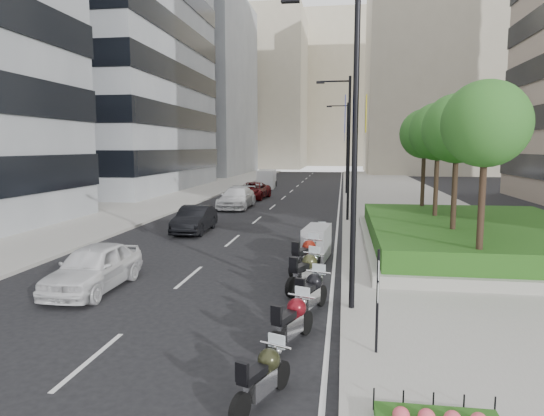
% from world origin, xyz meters
% --- Properties ---
extents(ground, '(160.00, 160.00, 0.00)m').
position_xyz_m(ground, '(0.00, 0.00, 0.00)').
color(ground, black).
rests_on(ground, ground).
extents(sidewalk_right, '(10.00, 100.00, 0.15)m').
position_xyz_m(sidewalk_right, '(9.00, 30.00, 0.07)').
color(sidewalk_right, '#9E9B93').
rests_on(sidewalk_right, ground).
extents(sidewalk_left, '(8.00, 100.00, 0.15)m').
position_xyz_m(sidewalk_left, '(-12.00, 30.00, 0.07)').
color(sidewalk_left, '#9E9B93').
rests_on(sidewalk_left, ground).
extents(lane_edge, '(0.12, 100.00, 0.01)m').
position_xyz_m(lane_edge, '(3.70, 30.00, 0.01)').
color(lane_edge, silver).
rests_on(lane_edge, ground).
extents(lane_centre, '(0.12, 100.00, 0.01)m').
position_xyz_m(lane_centre, '(-1.50, 30.00, 0.01)').
color(lane_centre, silver).
rests_on(lane_centre, ground).
extents(building_grey_mid, '(22.00, 26.00, 40.00)m').
position_xyz_m(building_grey_mid, '(-24.00, 38.00, 20.00)').
color(building_grey_mid, gray).
rests_on(building_grey_mid, ground).
extents(building_grey_far, '(22.00, 26.00, 30.00)m').
position_xyz_m(building_grey_far, '(-24.00, 70.00, 15.00)').
color(building_grey_far, gray).
rests_on(building_grey_far, ground).
extents(building_cream_right, '(28.00, 24.00, 36.00)m').
position_xyz_m(building_cream_right, '(22.00, 80.00, 18.00)').
color(building_cream_right, '#B7AD93').
rests_on(building_cream_right, ground).
extents(building_cream_left, '(26.00, 24.00, 34.00)m').
position_xyz_m(building_cream_left, '(-18.00, 100.00, 17.00)').
color(building_cream_left, '#B7AD93').
rests_on(building_cream_left, ground).
extents(building_cream_centre, '(30.00, 24.00, 38.00)m').
position_xyz_m(building_cream_centre, '(2.00, 120.00, 19.00)').
color(building_cream_centre, '#B7AD93').
rests_on(building_cream_centre, ground).
extents(planter, '(10.00, 14.00, 0.40)m').
position_xyz_m(planter, '(10.00, 10.00, 0.35)').
color(planter, '#A09F95').
rests_on(planter, sidewalk_right).
extents(hedge, '(9.40, 13.40, 0.80)m').
position_xyz_m(hedge, '(10.00, 10.00, 0.95)').
color(hedge, '#1F5117').
rests_on(hedge, planter).
extents(tree_0, '(2.80, 2.80, 6.30)m').
position_xyz_m(tree_0, '(8.50, 4.00, 5.42)').
color(tree_0, '#332319').
rests_on(tree_0, planter).
extents(tree_1, '(2.80, 2.80, 6.30)m').
position_xyz_m(tree_1, '(8.50, 8.00, 5.42)').
color(tree_1, '#332319').
rests_on(tree_1, planter).
extents(tree_2, '(2.80, 2.80, 6.30)m').
position_xyz_m(tree_2, '(8.50, 12.00, 5.42)').
color(tree_2, '#332319').
rests_on(tree_2, planter).
extents(tree_3, '(2.80, 2.80, 6.30)m').
position_xyz_m(tree_3, '(8.50, 16.00, 5.42)').
color(tree_3, '#332319').
rests_on(tree_3, planter).
extents(lamp_post_0, '(2.34, 0.45, 9.00)m').
position_xyz_m(lamp_post_0, '(4.14, 1.00, 5.07)').
color(lamp_post_0, black).
rests_on(lamp_post_0, ground).
extents(lamp_post_1, '(2.34, 0.45, 9.00)m').
position_xyz_m(lamp_post_1, '(4.14, 18.00, 5.07)').
color(lamp_post_1, black).
rests_on(lamp_post_1, ground).
extents(lamp_post_2, '(2.34, 0.45, 9.00)m').
position_xyz_m(lamp_post_2, '(4.14, 36.00, 5.07)').
color(lamp_post_2, black).
rests_on(lamp_post_2, ground).
extents(parking_sign, '(0.06, 0.32, 2.50)m').
position_xyz_m(parking_sign, '(4.80, -2.00, 1.46)').
color(parking_sign, black).
rests_on(parking_sign, ground).
extents(motorcycle_0, '(0.92, 1.89, 0.99)m').
position_xyz_m(motorcycle_0, '(2.61, -4.28, 0.53)').
color(motorcycle_0, black).
rests_on(motorcycle_0, ground).
extents(motorcycle_1, '(1.01, 2.09, 1.09)m').
position_xyz_m(motorcycle_1, '(2.85, -1.52, 0.58)').
color(motorcycle_1, black).
rests_on(motorcycle_1, ground).
extents(motorcycle_2, '(0.97, 2.16, 1.12)m').
position_xyz_m(motorcycle_2, '(3.16, 0.76, 0.60)').
color(motorcycle_2, black).
rests_on(motorcycle_2, ground).
extents(motorcycle_3, '(1.16, 2.19, 1.17)m').
position_xyz_m(motorcycle_3, '(2.84, 2.97, 0.63)').
color(motorcycle_3, black).
rests_on(motorcycle_3, ground).
extents(motorcycle_4, '(1.14, 2.30, 1.21)m').
position_xyz_m(motorcycle_4, '(2.66, 5.26, 0.65)').
color(motorcycle_4, black).
rests_on(motorcycle_4, ground).
extents(motorcycle_5, '(1.18, 2.42, 1.39)m').
position_xyz_m(motorcycle_5, '(2.94, 7.54, 0.69)').
color(motorcycle_5, black).
rests_on(motorcycle_5, ground).
extents(motorcycle_6, '(0.68, 2.03, 1.01)m').
position_xyz_m(motorcycle_6, '(2.99, 9.73, 0.54)').
color(motorcycle_6, black).
rests_on(motorcycle_6, ground).
extents(car_a, '(1.81, 4.48, 1.53)m').
position_xyz_m(car_a, '(-4.11, 2.02, 0.76)').
color(car_a, white).
rests_on(car_a, ground).
extents(car_b, '(1.63, 4.46, 1.46)m').
position_xyz_m(car_b, '(-4.12, 13.04, 0.73)').
color(car_b, black).
rests_on(car_b, ground).
extents(car_c, '(2.32, 5.56, 1.61)m').
position_xyz_m(car_c, '(-4.14, 23.90, 0.80)').
color(car_c, white).
rests_on(car_c, ground).
extents(car_d, '(2.85, 5.56, 1.50)m').
position_xyz_m(car_d, '(-4.17, 30.62, 0.75)').
color(car_d, '#5C0B0D').
rests_on(car_d, ground).
extents(delivery_van, '(2.17, 5.02, 2.06)m').
position_xyz_m(delivery_van, '(-4.79, 42.56, 0.96)').
color(delivery_van, silver).
rests_on(delivery_van, ground).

